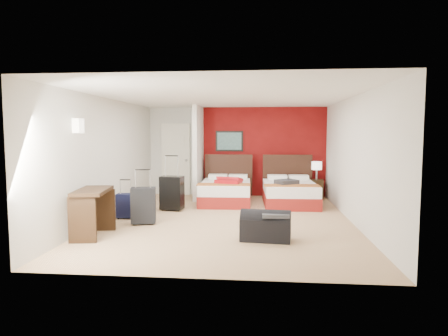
# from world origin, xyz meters

# --- Properties ---
(ground) EXTENTS (6.50, 6.50, 0.00)m
(ground) POSITION_xyz_m (0.00, 0.00, 0.00)
(ground) COLOR #D6B083
(ground) RESTS_ON ground
(room_walls) EXTENTS (5.02, 6.52, 2.50)m
(room_walls) POSITION_xyz_m (-1.40, 1.42, 1.26)
(room_walls) COLOR silver
(room_walls) RESTS_ON ground
(red_accent_panel) EXTENTS (3.50, 0.04, 2.50)m
(red_accent_panel) POSITION_xyz_m (0.75, 3.23, 1.25)
(red_accent_panel) COLOR maroon
(red_accent_panel) RESTS_ON ground
(partition_wall) EXTENTS (0.12, 1.20, 2.50)m
(partition_wall) POSITION_xyz_m (-1.00, 2.61, 1.25)
(partition_wall) COLOR silver
(partition_wall) RESTS_ON ground
(entry_door) EXTENTS (0.82, 0.06, 2.05)m
(entry_door) POSITION_xyz_m (-1.75, 3.20, 1.02)
(entry_door) COLOR silver
(entry_door) RESTS_ON ground
(bed_left) EXTENTS (1.30, 1.82, 0.54)m
(bed_left) POSITION_xyz_m (-0.20, 1.96, 0.27)
(bed_left) COLOR silver
(bed_left) RESTS_ON ground
(bed_right) EXTENTS (1.34, 1.86, 0.54)m
(bed_right) POSITION_xyz_m (1.41, 1.88, 0.27)
(bed_right) COLOR silver
(bed_right) RESTS_ON ground
(red_suitcase_open) EXTENTS (0.80, 0.96, 0.10)m
(red_suitcase_open) POSITION_xyz_m (-0.10, 1.86, 0.59)
(red_suitcase_open) COLOR #AF0F16
(red_suitcase_open) RESTS_ON bed_left
(jacket_bundle) EXTENTS (0.61, 0.58, 0.12)m
(jacket_bundle) POSITION_xyz_m (1.31, 1.58, 0.60)
(jacket_bundle) COLOR #35353A
(jacket_bundle) RESTS_ON bed_right
(nightstand) EXTENTS (0.41, 0.41, 0.52)m
(nightstand) POSITION_xyz_m (2.19, 2.83, 0.26)
(nightstand) COLOR black
(nightstand) RESTS_ON ground
(table_lamp) EXTENTS (0.35, 0.35, 0.49)m
(table_lamp) POSITION_xyz_m (2.19, 2.83, 0.77)
(table_lamp) COLOR white
(table_lamp) RESTS_ON nightstand
(suitcase_black) EXTENTS (0.55, 0.39, 0.76)m
(suitcase_black) POSITION_xyz_m (-1.34, 0.91, 0.38)
(suitcase_black) COLOR black
(suitcase_black) RESTS_ON ground
(suitcase_charcoal) EXTENTS (0.52, 0.38, 0.69)m
(suitcase_charcoal) POSITION_xyz_m (-1.59, -0.50, 0.35)
(suitcase_charcoal) COLOR black
(suitcase_charcoal) RESTS_ON ground
(suitcase_navy) EXTENTS (0.36, 0.23, 0.49)m
(suitcase_navy) POSITION_xyz_m (-2.11, -0.05, 0.25)
(suitcase_navy) COLOR black
(suitcase_navy) RESTS_ON ground
(duffel_bag) EXTENTS (0.86, 0.51, 0.42)m
(duffel_bag) POSITION_xyz_m (0.77, -1.43, 0.21)
(duffel_bag) COLOR black
(duffel_bag) RESTS_ON ground
(jacket_draped) EXTENTS (0.45, 0.39, 0.06)m
(jacket_draped) POSITION_xyz_m (0.92, -1.48, 0.45)
(jacket_draped) COLOR #3E3F44
(jacket_draped) RESTS_ON duffel_bag
(desk) EXTENTS (0.63, 1.05, 0.82)m
(desk) POSITION_xyz_m (-2.18, -1.47, 0.41)
(desk) COLOR black
(desk) RESTS_ON ground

